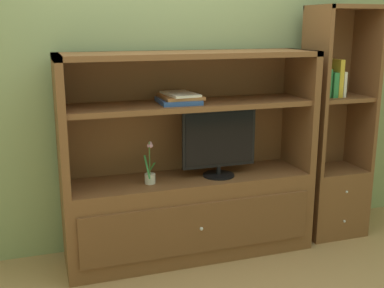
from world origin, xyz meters
name	(u,v)px	position (x,y,z in m)	size (l,w,h in m)	color
ground_plane	(209,279)	(0.00, 0.00, 0.00)	(8.00, 8.00, 0.00)	tan
painted_rear_wall	(175,57)	(0.00, 0.75, 1.40)	(6.00, 0.10, 2.80)	#8C9E6B
media_console	(190,192)	(0.00, 0.41, 0.46)	(1.77, 0.49, 1.45)	brown
tv_monitor	(219,142)	(0.20, 0.35, 0.83)	(0.54, 0.23, 0.48)	black
potted_plant	(150,172)	(-0.30, 0.34, 0.66)	(0.07, 0.14, 0.29)	beige
magazine_stack	(179,98)	(-0.07, 0.40, 1.15)	(0.29, 0.32, 0.07)	#2D519E
bookshelf_tall	(333,162)	(1.19, 0.41, 0.58)	(0.48, 0.38, 1.77)	brown
upright_book_row	(331,82)	(1.11, 0.40, 1.21)	(0.18, 0.16, 0.28)	purple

